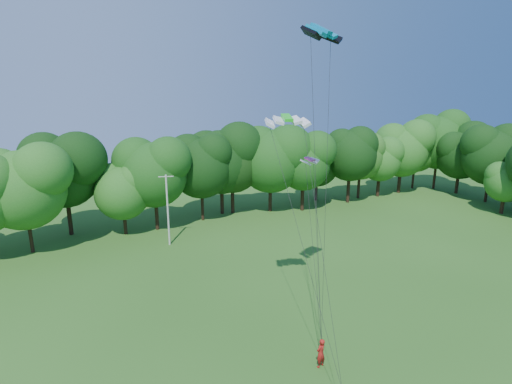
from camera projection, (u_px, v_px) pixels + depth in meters
name	position (u px, v px, depth m)	size (l,w,h in m)	color
utility_pole	(168.00, 209.00, 43.57)	(1.55, 0.56, 7.99)	beige
kite_flyer_left	(321.00, 353.00, 24.67)	(0.70, 0.46, 1.92)	#A91B15
kite_teal	(321.00, 29.00, 23.54)	(3.23, 2.38, 0.75)	#057FA8
kite_green	(287.00, 118.00, 25.87)	(3.11, 2.10, 0.47)	#20D720
kite_pink	(310.00, 159.00, 31.41)	(1.79, 1.29, 0.29)	#C83791
tree_back_center	(232.00, 157.00, 54.32)	(8.76, 8.76, 12.75)	black
tree_back_east	(361.00, 155.00, 62.22)	(7.65, 7.65, 11.13)	#382216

